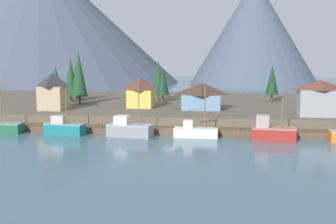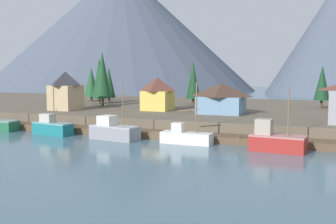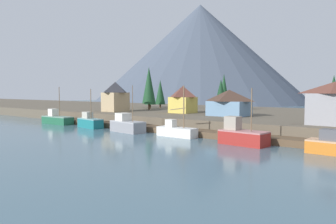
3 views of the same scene
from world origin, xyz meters
TOP-DOWN VIEW (x-y plane):
  - ground_plane at (0.00, 20.00)m, footprint 400.00×400.00m
  - dock at (0.00, 1.99)m, footprint 80.00×4.00m
  - shoreline_bank at (0.00, 32.00)m, footprint 400.00×56.00m
  - mountain_west_peak at (-87.08, 144.88)m, footprint 144.82×144.82m
  - fishing_boat_green at (-30.76, -1.61)m, footprint 9.14×2.94m
  - fishing_boat_teal at (-18.04, -1.84)m, footprint 7.35×3.45m
  - fishing_boat_grey at (-6.48, -2.09)m, footprint 7.82×3.91m
  - fishing_boat_white at (4.73, -1.28)m, footprint 7.35×2.34m
  - fishing_boat_red at (17.30, -1.99)m, footprint 7.13×3.70m
  - house_blue at (4.76, 17.16)m, footprint 8.35×6.44m
  - house_tan at (-25.76, 12.39)m, footprint 5.26×5.76m
  - house_grey at (26.94, 9.46)m, footprint 7.92×4.25m
  - house_yellow at (-8.53, 18.58)m, footprint 5.61×5.16m
  - conifer_near_left at (-27.81, 28.14)m, footprint 3.44×3.44m
  - conifer_near_right at (21.10, 35.46)m, footprint 3.16×3.16m
  - conifer_mid_left at (-34.72, 35.28)m, footprint 3.80×3.80m
  - conifer_mid_right at (-28.58, 33.77)m, footprint 3.23×3.23m
  - conifer_back_right at (-5.60, 31.68)m, footprint 3.23×3.23m
  - conifer_centre at (-24.14, 23.58)m, footprint 3.86×3.86m
  - conifer_far_left at (-7.48, 36.63)m, footprint 3.13×3.13m

SIDE VIEW (x-z plane):
  - ground_plane at x=0.00m, z-range -1.00..0.00m
  - dock at x=0.00m, z-range -0.30..1.30m
  - fishing_boat_white at x=4.73m, z-range -3.35..5.33m
  - fishing_boat_green at x=-30.76m, z-range -3.27..5.49m
  - fishing_boat_teal at x=-18.04m, z-range -2.90..5.33m
  - shoreline_bank at x=0.00m, z-range 0.00..2.50m
  - fishing_boat_grey at x=-6.48m, z-range -3.11..5.73m
  - fishing_boat_red at x=17.30m, z-range -2.77..5.43m
  - house_blue at x=4.76m, z-range 2.57..8.14m
  - house_yellow at x=-8.53m, z-range 2.58..9.10m
  - house_grey at x=26.94m, z-range 2.57..9.27m
  - house_tan at x=-25.76m, z-range 2.59..10.26m
  - conifer_mid_right at x=-28.58m, z-range 3.04..11.84m
  - conifer_mid_left at x=-34.72m, z-range 3.10..11.79m
  - conifer_back_right at x=-5.60m, z-range 3.30..11.75m
  - conifer_near_right at x=21.10m, z-range 3.35..12.24m
  - conifer_far_left at x=-7.48m, z-range 3.25..13.42m
  - conifer_near_left at x=-27.81m, z-range 3.12..13.82m
  - conifer_centre at x=-24.14m, z-range 3.37..15.49m
  - mountain_west_peak at x=-87.08m, z-range 0.00..66.42m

